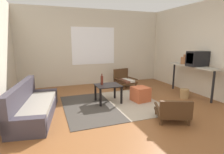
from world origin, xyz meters
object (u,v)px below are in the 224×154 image
clay_vase (184,60)px  wicker_basket (184,94)px  console_shelf (192,69)px  armchair_by_window (124,79)px  armchair_striped_foreground (173,111)px  glass_bottle (102,80)px  couch (33,107)px  coffee_table (108,88)px  ottoman_orange (140,94)px  crt_television (197,59)px

clay_vase → wicker_basket: (-0.38, -0.52, -0.87)m
console_shelf → armchair_by_window: bearing=131.9°
armchair_striped_foreground → glass_bottle: glass_bottle is taller
console_shelf → glass_bottle: 2.67m
couch → coffee_table: couch is taller
coffee_table → wicker_basket: size_ratio=2.41×
coffee_table → glass_bottle: bearing=146.7°
armchair_striped_foreground → ottoman_orange: bearing=90.0°
couch → armchair_by_window: bearing=30.7°
armchair_by_window → clay_vase: 2.06m
wicker_basket → ottoman_orange: bearing=170.7°
ottoman_orange → clay_vase: (1.67, 0.31, 0.81)m
couch → armchair_striped_foreground: couch is taller
console_shelf → glass_bottle: bearing=173.2°
armchair_striped_foreground → crt_television: (1.66, 1.13, 0.88)m
armchair_by_window → glass_bottle: size_ratio=2.54×
armchair_striped_foreground → ottoman_orange: (0.00, 1.32, -0.03)m
ottoman_orange → crt_television: 1.90m
coffee_table → glass_bottle: 0.27m
coffee_table → clay_vase: (2.51, 0.10, 0.63)m
ottoman_orange → glass_bottle: size_ratio=1.43×
console_shelf → wicker_basket: 0.78m
coffee_table → clay_vase: size_ratio=2.22×
armchair_striped_foreground → crt_television: size_ratio=1.42×
couch → clay_vase: bearing=5.6°
crt_television → clay_vase: (0.00, 0.50, -0.10)m
console_shelf → coffee_table: bearing=174.9°
coffee_table → console_shelf: (2.51, -0.22, 0.41)m
glass_bottle → wicker_basket: size_ratio=1.09×
coffee_table → console_shelf: bearing=-5.1°
ottoman_orange → clay_vase: bearing=10.5°
wicker_basket → crt_television: bearing=2.8°
crt_television → clay_vase: size_ratio=1.95×
armchair_by_window → ottoman_orange: armchair_by_window is taller
armchair_striped_foreground → ottoman_orange: 1.32m
couch → armchair_striped_foreground: 2.90m
couch → glass_bottle: (1.66, 0.41, 0.37)m
armchair_striped_foreground → wicker_basket: 1.70m
ottoman_orange → glass_bottle: glass_bottle is taller
wicker_basket → armchair_by_window: bearing=120.5°
couch → armchair_by_window: 3.33m
armchair_by_window → crt_television: (1.44, -1.78, 0.83)m
coffee_table → crt_television: size_ratio=1.14×
coffee_table → wicker_basket: (2.13, -0.42, -0.25)m
console_shelf → crt_television: size_ratio=2.93×
crt_television → clay_vase: crt_television is taller
console_shelf → couch: bearing=-178.7°
coffee_table → armchair_by_window: armchair_by_window is taller
crt_television → coffee_table: bearing=170.9°
couch → glass_bottle: 1.75m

